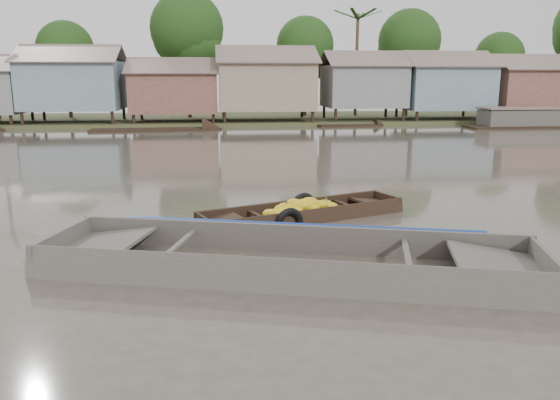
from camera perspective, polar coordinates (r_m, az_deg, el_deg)
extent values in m
plane|color=#463F36|center=(10.04, -0.62, -6.37)|extent=(120.00, 120.00, 0.00)
cube|color=#384723|center=(42.58, -5.30, 8.30)|extent=(120.00, 12.00, 0.50)
cube|color=slate|center=(40.09, -20.72, 11.14)|extent=(6.20, 5.20, 3.20)
cube|color=brown|center=(38.75, -21.47, 14.09)|extent=(6.60, 3.02, 1.28)
cube|color=brown|center=(41.47, -20.48, 14.02)|extent=(6.60, 3.02, 1.28)
cube|color=brown|center=(39.05, -10.92, 10.96)|extent=(5.80, 4.60, 2.70)
cube|color=brown|center=(37.81, -11.18, 13.63)|extent=(6.20, 2.67, 1.14)
cube|color=brown|center=(40.28, -10.90, 13.57)|extent=(6.20, 2.67, 1.14)
cube|color=gray|center=(39.10, -1.50, 11.84)|extent=(6.50, 5.30, 3.30)
cube|color=brown|center=(37.69, -1.32, 15.00)|extent=(6.90, 3.08, 1.31)
cube|color=brown|center=(40.54, -1.71, 14.84)|extent=(6.90, 3.08, 1.31)
cube|color=slate|center=(40.33, 8.66, 11.66)|extent=(5.40, 4.70, 2.90)
cube|color=brown|center=(39.12, 9.26, 14.40)|extent=(5.80, 2.73, 1.17)
cube|color=brown|center=(41.57, 8.29, 14.33)|extent=(5.80, 2.73, 1.17)
cube|color=slate|center=(42.29, 16.68, 11.19)|extent=(6.00, 5.00, 3.10)
cube|color=brown|center=(41.06, 17.62, 13.90)|extent=(6.40, 2.90, 1.24)
cube|color=brown|center=(43.54, 16.15, 13.89)|extent=(6.40, 2.90, 1.24)
cube|color=brown|center=(45.22, 24.41, 10.61)|extent=(5.70, 4.90, 2.80)
cube|color=brown|center=(44.09, 25.52, 12.89)|extent=(6.10, 2.85, 1.21)
cube|color=brown|center=(46.37, 23.78, 12.99)|extent=(6.10, 2.85, 1.21)
cylinder|color=#473323|center=(44.82, -21.21, 10.87)|extent=(0.28, 0.28, 4.90)
sphere|color=black|center=(44.85, -21.51, 14.43)|extent=(4.20, 4.20, 4.20)
cylinder|color=#473323|center=(42.48, -9.53, 12.43)|extent=(0.28, 0.28, 6.30)
sphere|color=black|center=(42.62, -9.72, 17.27)|extent=(5.40, 5.40, 5.40)
cylinder|color=#473323|center=(44.00, 2.60, 11.91)|extent=(0.28, 0.28, 5.25)
sphere|color=black|center=(44.05, 2.65, 15.81)|extent=(4.50, 4.50, 4.50)
cylinder|color=#473323|center=(45.01, 13.15, 11.84)|extent=(0.28, 0.28, 5.60)
sphere|color=black|center=(45.08, 13.36, 15.90)|extent=(4.80, 4.80, 4.80)
cylinder|color=#473323|center=(49.15, 21.69, 10.72)|extent=(0.28, 0.28, 4.55)
sphere|color=black|center=(49.17, 21.95, 13.74)|extent=(3.90, 3.90, 3.90)
cylinder|color=#473323|center=(44.32, 7.99, 13.58)|extent=(0.24, 0.24, 8.00)
cube|color=black|center=(13.00, 2.46, -2.27)|extent=(4.97, 2.70, 0.08)
cube|color=black|center=(13.41, 1.30, -0.94)|extent=(4.78, 1.98, 0.47)
cube|color=black|center=(12.51, 3.72, -1.98)|extent=(4.78, 1.98, 0.47)
cube|color=black|center=(14.34, 11.06, -0.27)|extent=(0.46, 1.05, 0.44)
cube|color=black|center=(14.07, 9.70, -0.24)|extent=(1.15, 1.20, 0.18)
cube|color=black|center=(11.93, -7.90, -2.81)|extent=(0.46, 1.05, 0.44)
cube|color=black|center=(12.06, -5.98, -2.30)|extent=(1.15, 1.20, 0.18)
cube|color=black|center=(12.39, -2.28, -1.66)|extent=(0.48, 1.02, 0.05)
cube|color=black|center=(13.56, 6.80, -0.47)|extent=(0.48, 1.02, 0.05)
ellipsoid|color=gold|center=(12.74, 3.48, -1.45)|extent=(0.39, 0.33, 0.20)
ellipsoid|color=gold|center=(13.14, 6.38, -1.16)|extent=(0.40, 0.34, 0.21)
ellipsoid|color=gold|center=(12.86, 2.93, -0.69)|extent=(0.43, 0.37, 0.22)
ellipsoid|color=gold|center=(12.56, 1.77, -1.21)|extent=(0.37, 0.32, 0.19)
ellipsoid|color=gold|center=(12.76, 1.88, -0.79)|extent=(0.45, 0.38, 0.23)
ellipsoid|color=gold|center=(13.35, 2.72, -0.67)|extent=(0.40, 0.34, 0.21)
ellipsoid|color=gold|center=(12.99, 1.52, -0.68)|extent=(0.43, 0.36, 0.22)
ellipsoid|color=gold|center=(12.94, 3.09, -0.25)|extent=(0.49, 0.42, 0.26)
ellipsoid|color=gold|center=(13.45, 4.70, -0.47)|extent=(0.47, 0.40, 0.24)
ellipsoid|color=gold|center=(12.98, 2.40, -0.29)|extent=(0.37, 0.31, 0.19)
ellipsoid|color=gold|center=(12.47, 0.22, -1.60)|extent=(0.48, 0.41, 0.25)
ellipsoid|color=gold|center=(12.52, -0.72, -1.88)|extent=(0.37, 0.32, 0.19)
ellipsoid|color=gold|center=(12.86, 3.45, -0.87)|extent=(0.42, 0.36, 0.22)
ellipsoid|color=gold|center=(13.05, 1.46, -0.78)|extent=(0.39, 0.33, 0.20)
ellipsoid|color=gold|center=(13.02, 0.92, -0.64)|extent=(0.38, 0.32, 0.20)
ellipsoid|color=gold|center=(12.50, 0.59, -1.54)|extent=(0.43, 0.36, 0.22)
ellipsoid|color=gold|center=(12.98, 2.04, -0.58)|extent=(0.46, 0.39, 0.24)
ellipsoid|color=gold|center=(12.91, 1.42, -0.72)|extent=(0.42, 0.36, 0.22)
ellipsoid|color=gold|center=(13.17, 5.29, -0.71)|extent=(0.44, 0.38, 0.23)
ellipsoid|color=gold|center=(12.82, 1.46, -0.37)|extent=(0.46, 0.39, 0.24)
ellipsoid|color=gold|center=(13.30, 2.65, -0.67)|extent=(0.42, 0.35, 0.22)
ellipsoid|color=gold|center=(12.99, 4.37, -0.47)|extent=(0.38, 0.32, 0.20)
ellipsoid|color=gold|center=(13.44, 4.04, -0.66)|extent=(0.42, 0.36, 0.22)
ellipsoid|color=gold|center=(12.74, 2.46, -0.59)|extent=(0.46, 0.39, 0.24)
ellipsoid|color=gold|center=(12.42, 0.52, -1.84)|extent=(0.47, 0.40, 0.25)
ellipsoid|color=gold|center=(12.55, -0.43, -1.48)|extent=(0.48, 0.41, 0.25)
ellipsoid|color=gold|center=(12.33, 0.00, -2.20)|extent=(0.38, 0.33, 0.20)
ellipsoid|color=gold|center=(12.44, 0.70, -1.88)|extent=(0.47, 0.40, 0.24)
ellipsoid|color=gold|center=(13.03, 3.81, -0.50)|extent=(0.44, 0.38, 0.23)
ellipsoid|color=gold|center=(12.65, -1.04, -1.45)|extent=(0.44, 0.37, 0.23)
ellipsoid|color=gold|center=(12.69, 0.10, -0.98)|extent=(0.41, 0.35, 0.21)
ellipsoid|color=gold|center=(12.73, 0.57, -0.83)|extent=(0.48, 0.41, 0.25)
cylinder|color=#3F6626|center=(12.68, 0.72, -0.54)|extent=(0.04, 0.04, 0.16)
cylinder|color=#3F6626|center=(12.98, 3.16, -0.23)|extent=(0.04, 0.04, 0.16)
cylinder|color=#3F6626|center=(13.22, 4.83, -0.03)|extent=(0.04, 0.04, 0.16)
torus|color=black|center=(13.64, 2.47, -0.64)|extent=(0.70, 0.40, 0.69)
torus|color=black|center=(12.09, 0.99, -2.39)|extent=(0.69, 0.40, 0.68)
cube|color=#453F3A|center=(9.58, 0.90, -7.85)|extent=(8.55, 4.02, 0.08)
cube|color=#453F3A|center=(10.44, 1.72, -4.34)|extent=(8.28, 2.51, 0.68)
cube|color=#453F3A|center=(8.53, -0.11, -8.35)|extent=(8.28, 2.51, 0.68)
cube|color=#453F3A|center=(9.82, 26.04, -6.81)|extent=(0.63, 2.03, 0.65)
cube|color=#453F3A|center=(9.61, 21.91, -6.32)|extent=(1.89, 2.13, 0.26)
cube|color=#453F3A|center=(10.87, -21.58, -4.56)|extent=(0.63, 2.03, 0.65)
cube|color=#453F3A|center=(10.50, -18.18, -4.43)|extent=(1.89, 2.13, 0.26)
cube|color=#453F3A|center=(9.91, -10.67, -4.69)|extent=(0.64, 1.96, 0.05)
cube|color=#453F3A|center=(9.37, 13.18, -5.84)|extent=(0.64, 1.96, 0.05)
cube|color=#665E54|center=(9.56, 0.90, -7.53)|extent=(6.58, 3.32, 0.02)
cube|color=navy|center=(10.43, 1.78, -2.86)|extent=(6.69, 1.99, 0.17)
torus|color=olive|center=(9.14, 9.80, -8.51)|extent=(0.48, 0.48, 0.07)
torus|color=olive|center=(9.13, 9.81, -8.24)|extent=(0.39, 0.39, 0.07)
cube|color=black|center=(40.11, 25.16, 6.81)|extent=(9.50, 2.31, 0.35)
cube|color=black|center=(35.08, -13.51, 6.97)|extent=(7.17, 1.81, 0.35)
cube|color=black|center=(37.44, 7.18, 7.57)|extent=(4.21, 1.40, 0.35)
cube|color=black|center=(39.91, 23.71, 7.78)|extent=(5.00, 2.00, 1.20)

